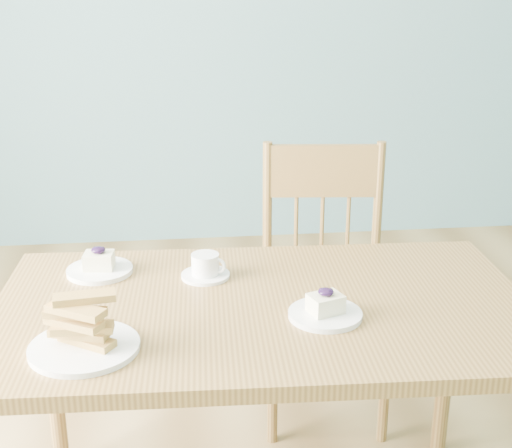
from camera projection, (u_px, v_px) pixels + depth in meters
name	position (u px, v px, depth m)	size (l,w,h in m)	color
room	(487.00, 19.00, 1.32)	(5.01, 5.01, 2.71)	#A7844E
dining_table	(263.00, 329.00, 1.72)	(1.31, 0.78, 0.69)	olive
dining_chair	(325.00, 283.00, 2.35)	(0.45, 0.43, 0.91)	olive
cheesecake_plate_near	(325.00, 310.00, 1.62)	(0.17, 0.17, 0.07)	white
cheesecake_plate_far	(99.00, 266.00, 1.86)	(0.17, 0.17, 0.07)	white
coffee_cup	(206.00, 267.00, 1.83)	(0.13, 0.13, 0.06)	white
biscotti_plate	(83.00, 333.00, 1.47)	(0.23, 0.23, 0.12)	white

